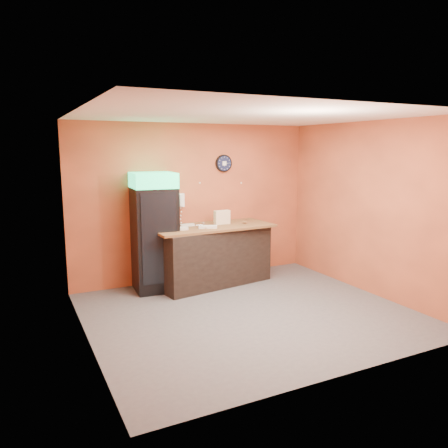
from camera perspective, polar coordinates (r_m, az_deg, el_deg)
floor at (r=6.50m, az=3.22°, el=-11.48°), size 4.50×4.50×0.00m
back_wall at (r=7.91m, az=-3.83°, el=2.84°), size 4.50×0.02×2.80m
left_wall at (r=5.40m, az=-17.91°, el=-0.88°), size 0.02×4.00×2.80m
right_wall at (r=7.49m, az=18.49°, el=1.96°), size 0.02×4.00×2.80m
ceiling at (r=6.07m, az=3.48°, el=13.98°), size 4.50×4.00×0.02m
beverage_cooler at (r=7.32m, az=-8.95°, el=-1.28°), size 0.74×0.75×1.97m
prep_counter at (r=7.72m, az=-1.67°, el=-4.12°), size 2.11×1.18×1.00m
wall_clock at (r=8.07m, az=-0.03°, el=7.94°), size 0.32×0.06×0.32m
wall_phone at (r=7.75m, az=-5.71°, el=3.11°), size 0.13×0.11×0.24m
butcher_paper at (r=7.61m, az=-1.68°, el=-0.33°), size 2.17×1.09×0.04m
sub_roll_stack at (r=7.71m, az=-0.27°, el=0.88°), size 0.30×0.12×0.25m
wrapped_sandwich_left at (r=7.20m, az=-5.98°, el=-0.62°), size 0.32×0.15×0.04m
wrapped_sandwich_mid at (r=7.34m, az=-2.14°, el=-0.38°), size 0.33×0.22×0.04m
wrapped_sandwich_right at (r=7.56m, az=-4.83°, el=-0.14°), size 0.25×0.11×0.04m
kitchen_tool at (r=7.62m, az=-2.70°, el=0.05°), size 0.06×0.06×0.06m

